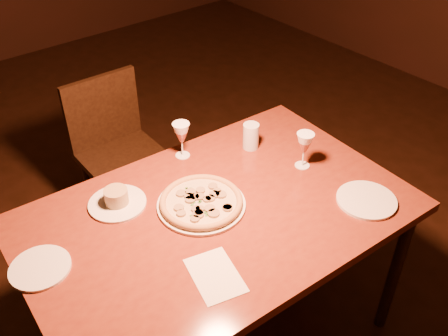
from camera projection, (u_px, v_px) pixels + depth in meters
floor at (208, 327)px, 2.33m from camera, size 7.00×7.00×0.00m
dining_table at (218, 224)px, 1.88m from camera, size 1.47×1.00×0.76m
chair_far at (118, 148)px, 2.65m from camera, size 0.42×0.42×0.85m
pizza_plate at (201, 202)px, 1.85m from camera, size 0.33×0.33×0.04m
ramekin_saucer at (117, 200)px, 1.86m from camera, size 0.22×0.22×0.07m
wine_glass_far at (182, 140)px, 2.07m from camera, size 0.07×0.07×0.16m
wine_glass_right at (304, 150)px, 2.02m from camera, size 0.07×0.07×0.16m
water_tumbler at (251, 136)px, 2.14m from camera, size 0.07×0.07×0.11m
side_plate_left at (40, 268)px, 1.61m from camera, size 0.20×0.20×0.01m
side_plate_near at (366, 200)px, 1.88m from camera, size 0.23×0.23×0.01m
menu_card at (215, 275)px, 1.60m from camera, size 0.19×0.24×0.00m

